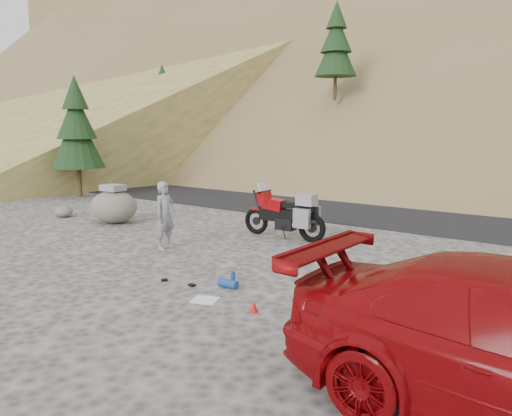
{
  "coord_description": "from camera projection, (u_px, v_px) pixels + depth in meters",
  "views": [
    {
      "loc": [
        7.48,
        -7.99,
        2.95
      ],
      "look_at": [
        0.42,
        1.59,
        1.0
      ],
      "focal_mm": 35.0,
      "sensor_mm": 36.0,
      "label": 1
    }
  ],
  "objects": [
    {
      "name": "small_rock",
      "position": [
        64.0,
        212.0,
        16.4
      ],
      "size": [
        0.68,
        0.63,
        0.37
      ],
      "rotation": [
        0.0,
        0.0,
        -0.13
      ],
      "color": "#5B554E",
      "rests_on": "ground"
    },
    {
      "name": "motorcycle",
      "position": [
        287.0,
        215.0,
        13.19
      ],
      "size": [
        2.49,
        0.77,
        1.48
      ],
      "rotation": [
        0.0,
        0.0,
        0.04
      ],
      "color": "black",
      "rests_on": "ground"
    },
    {
      "name": "conifer_verge",
      "position": [
        77.0,
        128.0,
        20.75
      ],
      "size": [
        2.2,
        2.2,
        5.04
      ],
      "color": "#322112",
      "rests_on": "ground"
    },
    {
      "name": "gear_white_cloth",
      "position": [
        205.0,
        300.0,
        8.56
      ],
      "size": [
        0.53,
        0.51,
        0.01
      ],
      "primitive_type": "cube",
      "rotation": [
        0.0,
        0.0,
        0.36
      ],
      "color": "white",
      "rests_on": "ground"
    },
    {
      "name": "road",
      "position": [
        366.0,
        208.0,
        18.36
      ],
      "size": [
        120.0,
        7.0,
        0.05
      ],
      "primitive_type": "cube",
      "color": "black",
      "rests_on": "ground"
    },
    {
      "name": "gear_blue_mat",
      "position": [
        228.0,
        283.0,
        9.22
      ],
      "size": [
        0.39,
        0.17,
        0.16
      ],
      "primitive_type": "cylinder",
      "rotation": [
        0.0,
        1.57,
        0.03
      ],
      "color": "navy",
      "rests_on": "ground"
    },
    {
      "name": "boulder",
      "position": [
        114.0,
        206.0,
        15.37
      ],
      "size": [
        1.74,
        1.55,
        1.18
      ],
      "rotation": [
        0.0,
        0.0,
        -0.17
      ],
      "color": "#5B554E",
      "rests_on": "ground"
    },
    {
      "name": "gear_funnel",
      "position": [
        254.0,
        306.0,
        8.0
      ],
      "size": [
        0.17,
        0.17,
        0.19
      ],
      "primitive_type": "cone",
      "rotation": [
        0.0,
        0.0,
        -0.17
      ],
      "color": "red",
      "rests_on": "ground"
    },
    {
      "name": "gear_glove_b",
      "position": [
        164.0,
        280.0,
        9.63
      ],
      "size": [
        0.14,
        0.15,
        0.04
      ],
      "primitive_type": "cube",
      "rotation": [
        0.0,
        0.0,
        0.93
      ],
      "color": "black",
      "rests_on": "ground"
    },
    {
      "name": "gear_glove_a",
      "position": [
        192.0,
        285.0,
        9.32
      ],
      "size": [
        0.14,
        0.11,
        0.04
      ],
      "primitive_type": "cube",
      "rotation": [
        0.0,
        0.0,
        -0.17
      ],
      "color": "black",
      "rests_on": "ground"
    },
    {
      "name": "ground",
      "position": [
        199.0,
        259.0,
        11.2
      ],
      "size": [
        140.0,
        140.0,
        0.0
      ],
      "primitive_type": "plane",
      "color": "#3F3C3A",
      "rests_on": "ground"
    },
    {
      "name": "man",
      "position": [
        166.0,
        248.0,
        12.2
      ],
      "size": [
        0.41,
        0.61,
        1.64
      ],
      "primitive_type": "imported",
      "rotation": [
        0.0,
        0.0,
        1.61
      ],
      "color": "gray",
      "rests_on": "ground"
    },
    {
      "name": "gear_bottle",
      "position": [
        233.0,
        277.0,
        9.5
      ],
      "size": [
        0.09,
        0.09,
        0.23
      ],
      "primitive_type": "cylinder",
      "rotation": [
        0.0,
        0.0,
        -0.1
      ],
      "color": "navy",
      "rests_on": "ground"
    }
  ]
}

